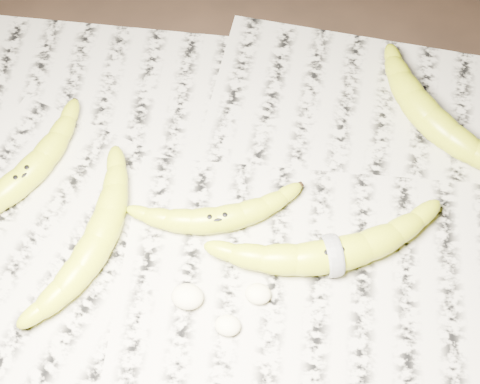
% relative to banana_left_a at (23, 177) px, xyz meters
% --- Properties ---
extents(ground, '(3.00, 3.00, 0.00)m').
position_rel_banana_left_a_xyz_m(ground, '(0.29, -0.01, -0.03)').
color(ground, black).
rests_on(ground, ground).
extents(newspaper_patch, '(0.90, 0.70, 0.01)m').
position_rel_banana_left_a_xyz_m(newspaper_patch, '(0.28, -0.01, -0.02)').
color(newspaper_patch, '#B3AD99').
rests_on(newspaper_patch, ground).
extents(banana_left_a, '(0.15, 0.20, 0.04)m').
position_rel_banana_left_a_xyz_m(banana_left_a, '(0.00, 0.00, 0.00)').
color(banana_left_a, '#C0D51A').
rests_on(banana_left_a, newspaper_patch).
extents(banana_left_b, '(0.10, 0.21, 0.04)m').
position_rel_banana_left_a_xyz_m(banana_left_b, '(0.11, -0.07, 0.00)').
color(banana_left_b, '#C0D51A').
rests_on(banana_left_b, newspaper_patch).
extents(banana_center, '(0.18, 0.10, 0.03)m').
position_rel_banana_left_a_xyz_m(banana_center, '(0.24, -0.01, -0.00)').
color(banana_center, '#C0D51A').
rests_on(banana_center, newspaper_patch).
extents(banana_taped, '(0.25, 0.15, 0.04)m').
position_rel_banana_left_a_xyz_m(banana_taped, '(0.38, -0.04, 0.00)').
color(banana_taped, '#C0D51A').
rests_on(banana_taped, newspaper_patch).
extents(banana_upper_b, '(0.19, 0.19, 0.04)m').
position_rel_banana_left_a_xyz_m(banana_upper_b, '(0.48, 0.17, 0.00)').
color(banana_upper_b, '#C0D51A').
rests_on(banana_upper_b, newspaper_patch).
extents(measuring_tape, '(0.02, 0.05, 0.05)m').
position_rel_banana_left_a_xyz_m(measuring_tape, '(0.38, -0.04, 0.00)').
color(measuring_tape, white).
rests_on(measuring_tape, newspaper_patch).
extents(flesh_chunk_a, '(0.04, 0.03, 0.02)m').
position_rel_banana_left_a_xyz_m(flesh_chunk_a, '(0.22, -0.11, -0.01)').
color(flesh_chunk_a, '#F3EFBC').
rests_on(flesh_chunk_a, newspaper_patch).
extents(flesh_chunk_b, '(0.03, 0.02, 0.02)m').
position_rel_banana_left_a_xyz_m(flesh_chunk_b, '(0.27, -0.13, -0.01)').
color(flesh_chunk_b, '#F3EFBC').
rests_on(flesh_chunk_b, newspaper_patch).
extents(flesh_chunk_c, '(0.03, 0.02, 0.02)m').
position_rel_banana_left_a_xyz_m(flesh_chunk_c, '(0.30, -0.09, -0.01)').
color(flesh_chunk_c, '#F3EFBC').
rests_on(flesh_chunk_c, newspaper_patch).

